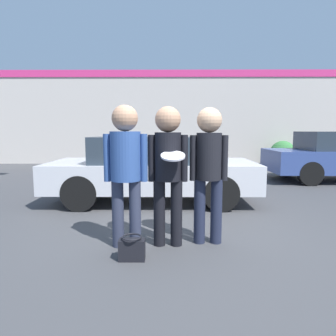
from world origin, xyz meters
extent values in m
plane|color=#3F3F42|center=(0.00, 0.00, 0.00)|extent=(56.00, 56.00, 0.00)
cube|color=beige|center=(0.00, 9.24, 2.04)|extent=(24.00, 0.18, 4.07)
cube|color=#E0337A|center=(0.00, 9.13, 3.92)|extent=(24.00, 0.04, 0.30)
cylinder|color=#2D3347|center=(-0.73, -0.43, 0.43)|extent=(0.15, 0.15, 0.86)
cylinder|color=#2D3347|center=(-0.51, -0.43, 0.43)|extent=(0.15, 0.15, 0.86)
cylinder|color=#2D4C8C|center=(-0.62, -0.43, 1.17)|extent=(0.38, 0.38, 0.61)
cylinder|color=#2D4C8C|center=(-0.85, -0.43, 1.15)|extent=(0.09, 0.09, 0.59)
cylinder|color=#2D4C8C|center=(-0.39, -0.43, 1.15)|extent=(0.09, 0.09, 0.59)
sphere|color=tan|center=(-0.62, -0.43, 1.64)|extent=(0.32, 0.32, 0.32)
cylinder|color=black|center=(-0.20, -0.39, 0.43)|extent=(0.15, 0.15, 0.86)
cylinder|color=black|center=(0.02, -0.39, 0.43)|extent=(0.15, 0.15, 0.86)
cylinder|color=black|center=(-0.09, -0.39, 1.16)|extent=(0.33, 0.33, 0.61)
cylinder|color=black|center=(-0.30, -0.39, 1.14)|extent=(0.09, 0.09, 0.59)
cylinder|color=black|center=(0.11, -0.39, 1.14)|extent=(0.09, 0.09, 0.59)
sphere|color=tan|center=(-0.09, -0.39, 1.62)|extent=(0.32, 0.32, 0.32)
cylinder|color=silver|center=(-0.03, -0.64, 1.19)|extent=(0.29, 0.28, 0.11)
cylinder|color=#1E2338|center=(0.32, -0.30, 0.43)|extent=(0.15, 0.15, 0.85)
cylinder|color=#1E2338|center=(0.54, -0.30, 0.43)|extent=(0.15, 0.15, 0.85)
cylinder|color=black|center=(0.43, -0.30, 1.15)|extent=(0.32, 0.32, 0.60)
cylinder|color=black|center=(0.23, -0.30, 1.13)|extent=(0.09, 0.09, 0.59)
cylinder|color=black|center=(0.63, -0.30, 1.13)|extent=(0.09, 0.09, 0.59)
sphere|color=tan|center=(0.43, -0.30, 1.62)|extent=(0.32, 0.32, 0.32)
cube|color=silver|center=(-0.44, 2.07, 0.56)|extent=(4.21, 1.77, 0.56)
cube|color=#28333D|center=(-0.52, 2.07, 1.10)|extent=(2.19, 1.53, 0.52)
cylinder|color=black|center=(0.87, 2.85, 0.33)|extent=(0.67, 0.22, 0.67)
cylinder|color=black|center=(0.87, 1.28, 0.33)|extent=(0.67, 0.22, 0.67)
cylinder|color=black|center=(-1.74, 2.85, 0.33)|extent=(0.67, 0.22, 0.67)
cylinder|color=black|center=(-1.74, 1.28, 0.33)|extent=(0.67, 0.22, 0.67)
cylinder|color=black|center=(3.72, 5.50, 0.33)|extent=(0.66, 0.22, 0.66)
cylinder|color=black|center=(3.72, 3.88, 0.33)|extent=(0.66, 0.22, 0.66)
sphere|color=#387A3D|center=(4.69, 8.53, 0.53)|extent=(1.05, 1.05, 1.05)
cube|color=black|center=(-0.50, -0.85, 0.12)|extent=(0.30, 0.14, 0.25)
torus|color=black|center=(-0.50, -0.85, 0.28)|extent=(0.23, 0.23, 0.02)
camera|label=1|loc=(-0.06, -4.14, 1.49)|focal=32.00mm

